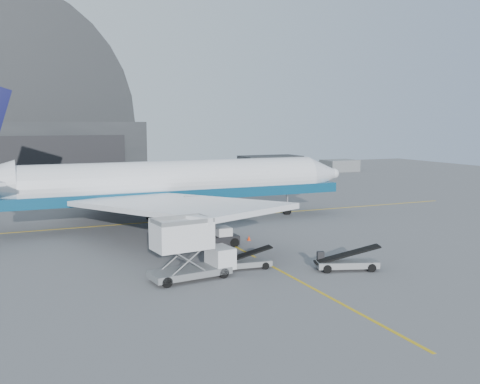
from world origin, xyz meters
name	(u,v)px	position (x,y,z in m)	size (l,w,h in m)	color
ground	(254,257)	(0.00, 0.00, 0.00)	(200.00, 200.00, 0.00)	#565659
taxi_lines	(206,230)	(0.00, 12.67, 0.01)	(80.00, 42.12, 0.02)	gold
distant_bldg_a	(270,172)	(38.00, 72.00, 0.00)	(14.00, 8.00, 4.00)	black
distant_bldg_b	(339,171)	(55.00, 68.00, 0.00)	(8.00, 6.00, 2.80)	slate
airliner	(161,184)	(-3.41, 18.24, 4.81)	(48.99, 47.51, 17.19)	white
catering_truck	(189,250)	(-7.47, -4.28, 2.27)	(6.78, 3.21, 4.49)	slate
pushback_tug	(218,239)	(-1.39, 5.31, 0.70)	(4.04, 2.39, 1.86)	black
belt_loader_a	(244,262)	(-2.44, -3.22, 0.55)	(4.71, 2.05, 1.77)	slate
belt_loader_b	(346,262)	(5.03, -6.85, 0.62)	(5.39, 3.20, 2.02)	slate
traffic_cone	(249,238)	(2.35, 6.24, 0.23)	(0.34, 0.34, 0.50)	#F33307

